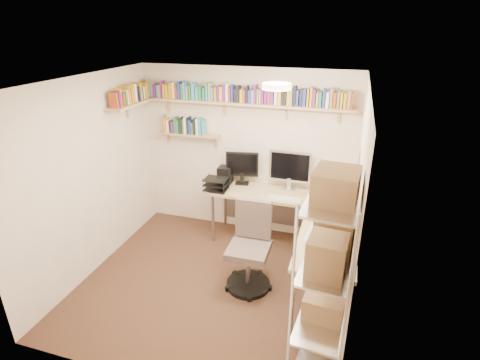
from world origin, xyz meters
name	(u,v)px	position (x,y,z in m)	size (l,w,h in m)	color
ground	(212,283)	(0.00, 0.00, 0.00)	(3.20, 3.20, 0.00)	#42281C
room_shell	(208,169)	(0.00, 0.00, 1.55)	(3.24, 3.04, 2.52)	beige
wall_shelves	(214,102)	(-0.40, 1.30, 2.02)	(3.12, 1.09, 0.80)	#D9B77A
corner_desk	(283,202)	(0.70, 0.94, 0.80)	(2.15, 2.10, 1.40)	tan
office_chair	(250,252)	(0.46, 0.14, 0.46)	(0.58, 0.59, 1.10)	black
wire_rack	(330,254)	(1.42, -0.99, 1.35)	(0.49, 0.88, 2.10)	silver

